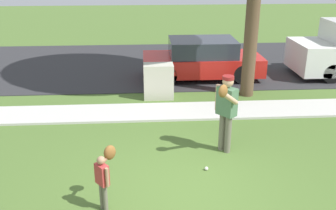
{
  "coord_description": "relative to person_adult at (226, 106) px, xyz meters",
  "views": [
    {
      "loc": [
        -0.67,
        -5.89,
        3.97
      ],
      "look_at": [
        -0.18,
        1.63,
        1.0
      ],
      "focal_mm": 40.8,
      "sensor_mm": 36.0,
      "label": 1
    }
  ],
  "objects": [
    {
      "name": "baseball",
      "position": [
        -0.49,
        -0.75,
        -1.02
      ],
      "size": [
        0.07,
        0.07,
        0.07
      ],
      "primitive_type": "sphere",
      "color": "white",
      "rests_on": "ground"
    },
    {
      "name": "utility_cabinet",
      "position": [
        -1.26,
        3.42,
        -0.54
      ],
      "size": [
        0.87,
        0.52,
        1.03
      ],
      "primitive_type": "cube",
      "color": "beige",
      "rests_on": "ground"
    },
    {
      "name": "ground_plane",
      "position": [
        -1.01,
        2.16,
        -1.06
      ],
      "size": [
        48.0,
        48.0,
        0.0
      ],
      "primitive_type": "plane",
      "color": "#4C6B2D"
    },
    {
      "name": "person_adult",
      "position": [
        0.0,
        0.0,
        0.0
      ],
      "size": [
        0.54,
        0.85,
        1.69
      ],
      "rotation": [
        0.0,
        0.0,
        -2.47
      ],
      "color": "#6B6656",
      "rests_on": "ground"
    },
    {
      "name": "road_surface",
      "position": [
        -1.01,
        7.26,
        -1.05
      ],
      "size": [
        36.0,
        6.8,
        0.02
      ],
      "primitive_type": "cube",
      "color": "#2D2D30",
      "rests_on": "ground"
    },
    {
      "name": "parked_hatchback_red",
      "position": [
        0.3,
        5.32,
        -0.4
      ],
      "size": [
        4.0,
        1.75,
        1.33
      ],
      "rotation": [
        0.0,
        0.0,
        3.14
      ],
      "color": "red",
      "rests_on": "road_surface"
    },
    {
      "name": "person_child",
      "position": [
        -2.36,
        -1.8,
        -0.38
      ],
      "size": [
        0.37,
        0.55,
        1.05
      ],
      "rotation": [
        0.0,
        0.0,
        0.67
      ],
      "color": "#6B6656",
      "rests_on": "ground"
    },
    {
      "name": "sidewalk_strip",
      "position": [
        -1.01,
        2.26,
        -1.03
      ],
      "size": [
        36.0,
        1.2,
        0.06
      ],
      "primitive_type": "cube",
      "color": "beige",
      "rests_on": "ground"
    }
  ]
}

